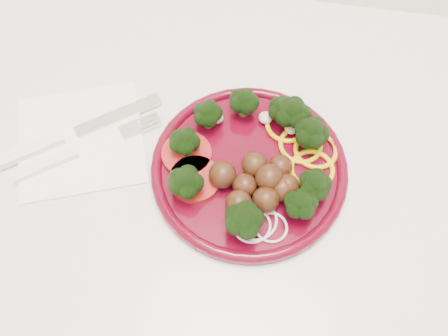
% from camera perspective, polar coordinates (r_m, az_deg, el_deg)
% --- Properties ---
extents(counter, '(2.40, 0.60, 0.90)m').
position_cam_1_polar(counter, '(1.06, 11.88, -12.74)').
color(counter, beige).
rests_on(counter, ground).
extents(plate, '(0.25, 0.25, 0.06)m').
position_cam_1_polar(plate, '(0.61, 3.32, 0.46)').
color(plate, '#470312').
rests_on(plate, counter).
extents(napkin, '(0.21, 0.21, 0.00)m').
position_cam_1_polar(napkin, '(0.68, -16.03, 3.15)').
color(napkin, white).
rests_on(napkin, counter).
extents(knife, '(0.19, 0.15, 0.01)m').
position_cam_1_polar(knife, '(0.68, -18.37, 3.20)').
color(knife, silver).
rests_on(knife, napkin).
extents(fork, '(0.17, 0.13, 0.01)m').
position_cam_1_polar(fork, '(0.66, -17.87, 1.19)').
color(fork, white).
rests_on(fork, napkin).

